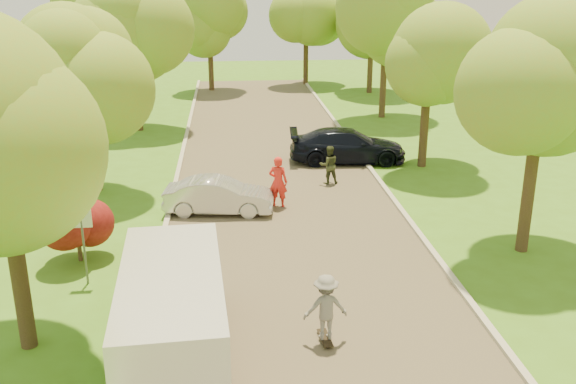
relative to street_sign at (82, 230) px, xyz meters
name	(u,v)px	position (x,y,z in m)	size (l,w,h in m)	color
ground	(322,355)	(5.80, -4.00, -1.56)	(100.00, 100.00, 0.00)	#44761C
road	(288,222)	(5.80, 4.00, -1.56)	(8.00, 60.00, 0.01)	#4C4438
curb_left	(166,224)	(1.75, 4.00, -1.50)	(0.18, 60.00, 0.12)	#B2AD9E
curb_right	(406,216)	(9.85, 4.00, -1.50)	(0.18, 60.00, 0.12)	#B2AD9E
street_sign	(82,230)	(0.00, 0.00, 0.00)	(0.55, 0.06, 2.17)	#59595E
red_shrub	(77,226)	(-0.50, 1.50, -0.47)	(1.70, 1.70, 1.95)	#382619
tree_l_mida	(6,119)	(-0.50, -3.00, 3.61)	(4.71, 4.60, 7.39)	#382619
tree_l_midb	(91,70)	(-1.01, 8.00, 3.02)	(4.30, 4.20, 6.62)	#382619
tree_l_far	(136,25)	(-0.59, 18.00, 3.90)	(4.92, 4.80, 7.79)	#382619
tree_r_mida	(552,65)	(12.82, 1.00, 3.97)	(5.13, 5.00, 7.95)	#382619
tree_r_midb	(434,52)	(12.40, 10.00, 3.32)	(4.51, 4.40, 7.01)	#382619
tree_r_far	(391,13)	(13.03, 20.00, 4.27)	(5.33, 5.20, 8.34)	#382619
tree_bg_a	(114,18)	(-2.98, 26.00, 3.75)	(5.12, 5.00, 7.72)	#382619
tree_bg_b	(376,11)	(14.02, 28.00, 3.97)	(5.12, 5.00, 7.95)	#382619
tree_bg_c	(212,18)	(3.01, 30.00, 3.46)	(4.92, 4.80, 7.33)	#382619
tree_bg_d	(309,11)	(10.02, 32.00, 3.75)	(5.12, 5.00, 7.72)	#382619
minivan	(173,313)	(2.60, -3.74, -0.49)	(2.47, 5.59, 2.04)	silver
silver_sedan	(219,196)	(3.50, 5.09, -0.94)	(1.31, 3.77, 1.24)	silver
dark_sedan	(347,146)	(9.10, 10.97, -0.83)	(2.07, 5.09, 1.48)	black
longboard	(325,338)	(5.94, -3.46, -1.48)	(0.28, 0.81, 0.09)	black
skateboarder	(326,307)	(5.94, -3.46, -0.69)	(1.00, 0.58, 1.55)	slate
person_striped	(278,182)	(5.60, 5.52, -0.64)	(0.68, 0.44, 1.86)	red
person_olive	(329,165)	(7.80, 7.95, -0.79)	(0.75, 0.59, 1.55)	#303821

